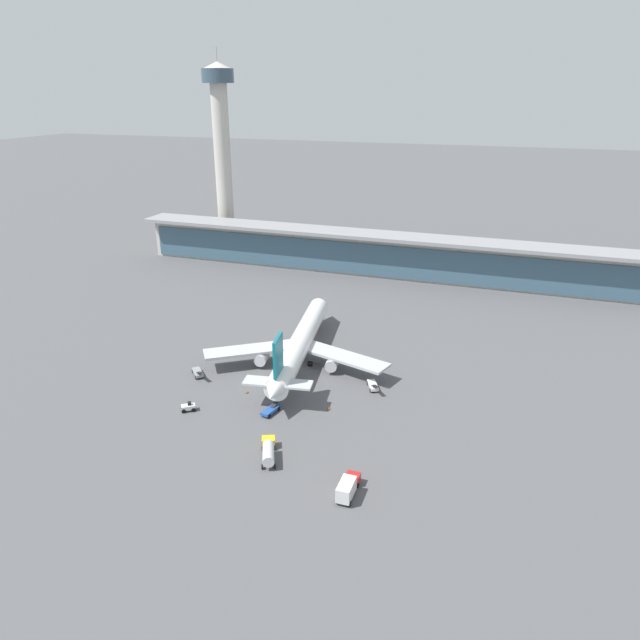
% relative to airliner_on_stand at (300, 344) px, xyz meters
% --- Properties ---
extents(ground_plane, '(1200.00, 1200.00, 0.00)m').
position_rel_airliner_on_stand_xyz_m(ground_plane, '(1.34, -3.02, -4.89)').
color(ground_plane, '#515154').
extents(airliner_on_stand, '(44.26, 58.13, 15.51)m').
position_rel_airliner_on_stand_xyz_m(airliner_on_stand, '(0.00, 0.00, 0.00)').
color(airliner_on_stand, white).
rests_on(airliner_on_stand, ground).
extents(service_truck_near_nose_grey, '(5.64, 5.89, 2.70)m').
position_rel_airliner_on_stand_xyz_m(service_truck_near_nose_grey, '(-19.76, -14.39, -4.08)').
color(service_truck_near_nose_grey, gray).
rests_on(service_truck_near_nose_grey, ground).
extents(service_truck_under_wing_yellow, '(5.57, 8.77, 2.95)m').
position_rel_airliner_on_stand_xyz_m(service_truck_under_wing_yellow, '(8.94, -38.74, -3.18)').
color(service_truck_under_wing_yellow, yellow).
rests_on(service_truck_under_wing_yellow, ground).
extents(service_truck_mid_apron_blue, '(2.78, 6.94, 2.70)m').
position_rel_airliner_on_stand_xyz_m(service_truck_mid_apron_blue, '(2.97, -23.95, -4.08)').
color(service_truck_mid_apron_blue, '#234C9E').
rests_on(service_truck_mid_apron_blue, ground).
extents(service_truck_by_tail_white, '(3.32, 3.03, 2.05)m').
position_rel_airliner_on_stand_xyz_m(service_truck_by_tail_white, '(-13.49, -28.90, -4.01)').
color(service_truck_by_tail_white, silver).
rests_on(service_truck_by_tail_white, ground).
extents(service_truck_on_taxiway_white, '(4.18, 6.71, 2.70)m').
position_rel_airliner_on_stand_xyz_m(service_truck_on_taxiway_white, '(20.12, -7.06, -4.08)').
color(service_truck_on_taxiway_white, silver).
rests_on(service_truck_on_taxiway_white, ground).
extents(service_truck_at_far_stand_red, '(2.43, 7.31, 3.10)m').
position_rel_airliner_on_stand_xyz_m(service_truck_at_far_stand_red, '(25.28, -43.80, -3.19)').
color(service_truck_at_far_stand_red, '#B21E1E').
rests_on(service_truck_at_far_stand_red, ground).
extents(terminal_building, '(183.60, 12.80, 15.20)m').
position_rel_airliner_on_stand_xyz_m(terminal_building, '(1.34, 75.89, 2.98)').
color(terminal_building, beige).
rests_on(terminal_building, ground).
extents(control_tower, '(12.00, 12.00, 76.11)m').
position_rel_airliner_on_stand_xyz_m(control_tower, '(-66.41, 89.43, 36.54)').
color(control_tower, beige).
rests_on(control_tower, ground).
extents(safety_cone_alpha, '(0.62, 0.62, 0.70)m').
position_rel_airliner_on_stand_xyz_m(safety_cone_alpha, '(13.73, -18.82, -4.57)').
color(safety_cone_alpha, orange).
rests_on(safety_cone_alpha, ground).
extents(safety_cone_bravo, '(0.62, 0.62, 0.70)m').
position_rel_airliner_on_stand_xyz_m(safety_cone_bravo, '(-5.43, -18.07, -4.57)').
color(safety_cone_bravo, orange).
rests_on(safety_cone_bravo, ground).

